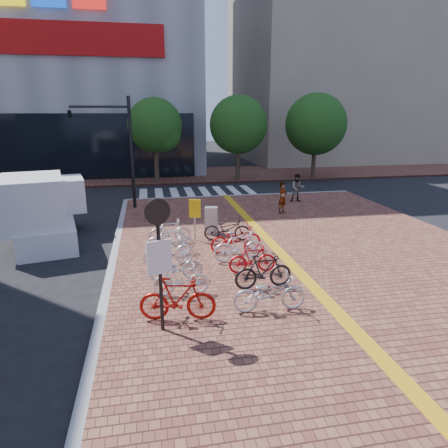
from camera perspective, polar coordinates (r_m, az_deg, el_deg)
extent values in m
plane|color=black|center=(13.00, 1.77, -7.56)|extent=(120.00, 120.00, 0.00)
cube|color=brown|center=(10.08, 26.28, -16.28)|extent=(14.00, 34.00, 0.15)
cube|color=gold|center=(9.51, 21.29, -17.11)|extent=(0.40, 34.00, 0.01)
cube|color=gray|center=(8.47, -19.28, -22.07)|extent=(0.25, 34.00, 0.15)
cube|color=gray|center=(24.82, 2.53, 4.01)|extent=(14.00, 0.25, 0.15)
cube|color=brown|center=(33.13, -6.19, 6.92)|extent=(70.00, 8.00, 0.15)
cube|color=gray|center=(48.42, 15.37, 19.86)|extent=(20.00, 18.00, 18.00)
cube|color=silver|center=(26.15, -11.45, 4.16)|extent=(0.50, 4.00, 0.01)
cube|color=silver|center=(26.16, -9.26, 4.27)|extent=(0.50, 4.00, 0.01)
cube|color=silver|center=(26.20, -7.07, 4.37)|extent=(0.50, 4.00, 0.01)
cube|color=silver|center=(26.28, -4.88, 4.47)|extent=(0.50, 4.00, 0.01)
cube|color=silver|center=(26.40, -2.72, 4.56)|extent=(0.50, 4.00, 0.01)
cube|color=silver|center=(26.55, -0.58, 4.65)|extent=(0.50, 4.00, 0.01)
cube|color=silver|center=(26.75, 1.54, 4.73)|extent=(0.50, 4.00, 0.01)
cube|color=silver|center=(26.98, 3.62, 4.79)|extent=(0.50, 4.00, 0.01)
cylinder|color=#38281E|center=(29.38, -9.61, 8.37)|extent=(0.32, 0.32, 2.60)
sphere|color=#194714|center=(29.16, -9.86, 13.73)|extent=(3.80, 3.80, 3.80)
sphere|color=#194714|center=(28.90, -8.58, 12.58)|extent=(2.40, 2.40, 2.40)
cylinder|color=#38281E|center=(30.11, 2.00, 8.75)|extent=(0.32, 0.32, 2.60)
sphere|color=#194714|center=(29.90, 2.06, 13.99)|extent=(4.20, 4.20, 4.20)
sphere|color=#194714|center=(29.77, 3.33, 12.81)|extent=(2.40, 2.40, 2.40)
cylinder|color=#38281E|center=(31.97, 12.68, 8.80)|extent=(0.32, 0.32, 2.60)
sphere|color=#194714|center=(31.77, 12.98, 13.72)|extent=(4.60, 4.60, 4.60)
sphere|color=#194714|center=(31.76, 14.15, 12.56)|extent=(2.40, 2.40, 2.40)
imported|color=#A0120B|center=(10.03, -6.65, -10.56)|extent=(1.95, 0.83, 1.14)
imported|color=silver|center=(11.32, -6.14, -7.86)|extent=(1.61, 0.52, 0.96)
imported|color=#B3B3B8|center=(12.25, -6.92, -5.90)|extent=(1.66, 0.49, 0.99)
imported|color=white|center=(13.47, -7.93, -3.77)|extent=(1.81, 0.78, 1.05)
imported|color=silver|center=(14.54, -7.74, -2.32)|extent=(1.73, 0.55, 1.03)
imported|color=silver|center=(15.71, -7.81, -1.03)|extent=(1.66, 0.54, 0.98)
imported|color=#B5B5BA|center=(10.48, 6.53, -9.75)|extent=(1.93, 0.72, 1.01)
imported|color=black|center=(11.74, 5.66, -6.73)|extent=(1.76, 0.59, 1.04)
imported|color=#B60D15|center=(12.82, 4.08, -4.99)|extent=(1.54, 0.44, 0.92)
imported|color=white|center=(13.72, 2.14, -3.19)|extent=(1.83, 0.64, 1.08)
imported|color=#B60D0E|center=(14.63, 1.70, -2.11)|extent=(1.99, 0.89, 1.01)
imported|color=black|center=(15.92, 0.44, -0.67)|extent=(1.94, 0.99, 0.97)
imported|color=gray|center=(20.44, 8.37, 3.76)|extent=(0.69, 0.65, 1.58)
imported|color=#515466|center=(23.16, 10.46, 5.08)|extent=(0.87, 0.74, 1.58)
cube|color=#A8A8AC|center=(16.79, -1.82, 0.51)|extent=(0.61, 0.51, 1.15)
cylinder|color=#B7B7BC|center=(15.84, -4.21, 0.47)|extent=(0.08, 0.08, 1.65)
cube|color=yellow|center=(15.67, -4.23, 2.20)|extent=(0.45, 0.18, 0.73)
cylinder|color=black|center=(9.24, -9.15, -6.13)|extent=(0.11, 0.11, 3.17)
cylinder|color=black|center=(8.78, -9.51, 1.74)|extent=(0.57, 0.24, 0.59)
cube|color=silver|center=(9.09, -9.21, -4.74)|extent=(0.56, 0.24, 0.79)
cylinder|color=black|center=(21.60, -13.05, 9.76)|extent=(0.17, 0.17, 5.75)
cylinder|color=black|center=(21.60, -17.40, 15.71)|extent=(2.87, 0.11, 0.11)
imported|color=black|center=(21.79, -21.21, 14.61)|extent=(0.25, 1.19, 0.48)
cube|color=silver|center=(17.79, -23.90, -0.79)|extent=(3.04, 5.19, 0.97)
cube|color=silver|center=(18.89, -24.30, 3.80)|extent=(2.44, 2.44, 1.41)
cube|color=silver|center=(16.63, -24.42, 2.89)|extent=(2.76, 3.42, 1.95)
cylinder|color=black|center=(19.54, -26.55, -0.04)|extent=(0.39, 0.79, 0.76)
cylinder|color=black|center=(16.21, -27.09, -3.12)|extent=(0.39, 0.79, 0.76)
cylinder|color=black|center=(19.49, -21.18, 0.54)|extent=(0.39, 0.79, 0.76)
cylinder|color=black|center=(16.16, -20.61, -2.43)|extent=(0.39, 0.79, 0.76)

